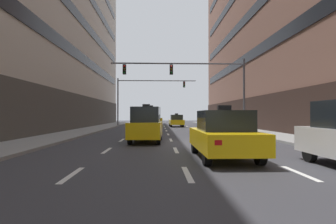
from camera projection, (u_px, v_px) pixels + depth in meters
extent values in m
plane|color=#38383D|center=(172.00, 143.00, 15.46)|extent=(120.00, 120.00, 0.00)
cube|color=gray|center=(32.00, 142.00, 15.20)|extent=(3.11, 80.00, 0.14)
cube|color=gray|center=(308.00, 142.00, 15.72)|extent=(3.11, 80.00, 0.14)
cube|color=black|center=(4.00, 0.00, 15.22)|extent=(0.08, 76.00, 1.10)
cube|color=black|center=(334.00, 2.00, 15.85)|extent=(0.08, 76.00, 1.10)
cube|color=silver|center=(72.00, 175.00, 7.36)|extent=(0.16, 2.00, 0.01)
cube|color=silver|center=(107.00, 150.00, 12.36)|extent=(0.16, 2.00, 0.01)
cube|color=silver|center=(122.00, 140.00, 17.35)|extent=(0.16, 2.00, 0.01)
cube|color=silver|center=(130.00, 134.00, 22.35)|extent=(0.16, 2.00, 0.01)
cube|color=silver|center=(135.00, 131.00, 27.35)|extent=(0.16, 2.00, 0.01)
cube|color=silver|center=(139.00, 128.00, 32.35)|extent=(0.16, 2.00, 0.01)
cube|color=silver|center=(141.00, 126.00, 37.34)|extent=(0.16, 2.00, 0.01)
cube|color=silver|center=(143.00, 125.00, 42.34)|extent=(0.16, 2.00, 0.01)
cube|color=silver|center=(145.00, 124.00, 47.34)|extent=(0.16, 2.00, 0.01)
cube|color=silver|center=(187.00, 174.00, 7.46)|extent=(0.16, 2.00, 0.01)
cube|color=silver|center=(176.00, 150.00, 12.46)|extent=(0.16, 2.00, 0.01)
cube|color=silver|center=(171.00, 140.00, 17.46)|extent=(0.16, 2.00, 0.01)
cube|color=silver|center=(168.00, 134.00, 22.46)|extent=(0.16, 2.00, 0.01)
cube|color=silver|center=(166.00, 131.00, 27.45)|extent=(0.16, 2.00, 0.01)
cube|color=silver|center=(165.00, 128.00, 32.45)|extent=(0.16, 2.00, 0.01)
cube|color=silver|center=(164.00, 126.00, 37.45)|extent=(0.16, 2.00, 0.01)
cube|color=silver|center=(164.00, 125.00, 42.44)|extent=(0.16, 2.00, 0.01)
cube|color=silver|center=(163.00, 124.00, 47.44)|extent=(0.16, 2.00, 0.01)
cube|color=silver|center=(300.00, 173.00, 7.57)|extent=(0.16, 2.00, 0.01)
cube|color=silver|center=(244.00, 150.00, 12.57)|extent=(0.16, 2.00, 0.01)
cube|color=silver|center=(219.00, 140.00, 17.56)|extent=(0.16, 2.00, 0.01)
cube|color=silver|center=(206.00, 134.00, 22.56)|extent=(0.16, 2.00, 0.01)
cube|color=silver|center=(197.00, 131.00, 27.56)|extent=(0.16, 2.00, 0.01)
cube|color=silver|center=(191.00, 128.00, 32.55)|extent=(0.16, 2.00, 0.01)
cube|color=silver|center=(187.00, 126.00, 37.55)|extent=(0.16, 2.00, 0.01)
cube|color=silver|center=(184.00, 125.00, 42.55)|extent=(0.16, 2.00, 0.01)
cube|color=silver|center=(181.00, 124.00, 47.54)|extent=(0.16, 2.00, 0.01)
cylinder|color=black|center=(141.00, 127.00, 27.10)|extent=(0.27, 0.71, 0.70)
cylinder|color=black|center=(159.00, 127.00, 27.24)|extent=(0.27, 0.71, 0.70)
cylinder|color=black|center=(141.00, 129.00, 24.26)|extent=(0.27, 0.71, 0.70)
cylinder|color=black|center=(160.00, 129.00, 24.40)|extent=(0.27, 0.71, 0.70)
cube|color=yellow|center=(150.00, 123.00, 25.76)|extent=(2.16, 4.73, 0.95)
cube|color=black|center=(150.00, 113.00, 25.76)|extent=(1.82, 2.82, 0.95)
cube|color=white|center=(143.00, 121.00, 27.98)|extent=(0.21, 0.09, 0.15)
cube|color=red|center=(143.00, 122.00, 23.43)|extent=(0.21, 0.09, 0.15)
cube|color=white|center=(157.00, 121.00, 28.09)|extent=(0.21, 0.09, 0.15)
cube|color=red|center=(159.00, 122.00, 23.54)|extent=(0.21, 0.09, 0.15)
cube|color=black|center=(150.00, 106.00, 25.77)|extent=(0.47, 0.23, 0.19)
cylinder|color=black|center=(170.00, 124.00, 37.67)|extent=(0.22, 0.63, 0.63)
cylinder|color=black|center=(181.00, 124.00, 37.76)|extent=(0.22, 0.63, 0.63)
cylinder|color=black|center=(171.00, 125.00, 35.11)|extent=(0.22, 0.63, 0.63)
cylinder|color=black|center=(183.00, 125.00, 35.20)|extent=(0.22, 0.63, 0.63)
cube|color=yellow|center=(176.00, 122.00, 36.44)|extent=(1.84, 4.22, 0.61)
cube|color=black|center=(176.00, 117.00, 36.25)|extent=(1.56, 1.84, 0.65)
cube|color=white|center=(171.00, 121.00, 38.45)|extent=(0.19, 0.08, 0.13)
cube|color=red|center=(173.00, 122.00, 34.36)|extent=(0.19, 0.08, 0.13)
cube|color=white|center=(179.00, 121.00, 38.52)|extent=(0.19, 0.08, 0.13)
cube|color=red|center=(183.00, 122.00, 34.43)|extent=(0.19, 0.08, 0.13)
cube|color=black|center=(176.00, 114.00, 36.26)|extent=(0.42, 0.20, 0.17)
cylinder|color=black|center=(136.00, 135.00, 17.34)|extent=(0.23, 0.63, 0.63)
cylinder|color=black|center=(160.00, 135.00, 17.33)|extent=(0.23, 0.63, 0.63)
cylinder|color=black|center=(130.00, 139.00, 14.77)|extent=(0.23, 0.63, 0.63)
cylinder|color=black|center=(159.00, 139.00, 14.76)|extent=(0.23, 0.63, 0.63)
cube|color=yellow|center=(146.00, 129.00, 16.05)|extent=(1.91, 4.24, 0.85)
cube|color=black|center=(146.00, 115.00, 16.06)|extent=(1.61, 2.53, 0.85)
cube|color=white|center=(139.00, 125.00, 18.11)|extent=(0.19, 0.08, 0.13)
cube|color=red|center=(131.00, 129.00, 14.01)|extent=(0.19, 0.08, 0.13)
cube|color=white|center=(158.00, 125.00, 18.10)|extent=(0.19, 0.08, 0.13)
cube|color=red|center=(155.00, 129.00, 14.00)|extent=(0.19, 0.08, 0.13)
cube|color=black|center=(146.00, 106.00, 16.07)|extent=(0.42, 0.21, 0.17)
cylinder|color=black|center=(148.00, 123.00, 42.13)|extent=(0.24, 0.66, 0.65)
cylinder|color=black|center=(159.00, 123.00, 42.12)|extent=(0.24, 0.66, 0.65)
cylinder|color=black|center=(147.00, 124.00, 39.49)|extent=(0.24, 0.66, 0.65)
cylinder|color=black|center=(158.00, 124.00, 39.47)|extent=(0.24, 0.66, 0.65)
cube|color=#474C51|center=(153.00, 120.00, 40.81)|extent=(2.00, 4.39, 0.88)
cube|color=black|center=(153.00, 114.00, 40.81)|extent=(1.68, 2.62, 0.88)
cube|color=white|center=(150.00, 119.00, 42.93)|extent=(0.20, 0.09, 0.14)
cube|color=red|center=(147.00, 119.00, 38.70)|extent=(0.20, 0.09, 0.14)
cube|color=white|center=(158.00, 119.00, 42.92)|extent=(0.20, 0.09, 0.14)
cube|color=red|center=(156.00, 119.00, 38.68)|extent=(0.20, 0.09, 0.14)
cylinder|color=black|center=(195.00, 145.00, 11.55)|extent=(0.23, 0.69, 0.69)
cylinder|color=black|center=(235.00, 144.00, 11.61)|extent=(0.23, 0.69, 0.69)
cylinder|color=black|center=(207.00, 154.00, 8.71)|extent=(0.23, 0.69, 0.69)
cylinder|color=black|center=(260.00, 154.00, 8.77)|extent=(0.23, 0.69, 0.69)
cube|color=yellow|center=(223.00, 139.00, 10.16)|extent=(1.95, 4.63, 0.67)
cube|color=black|center=(224.00, 121.00, 9.96)|extent=(1.69, 2.00, 0.71)
cube|color=white|center=(196.00, 132.00, 12.41)|extent=(0.21, 0.08, 0.15)
cube|color=red|center=(218.00, 143.00, 7.87)|extent=(0.21, 0.08, 0.15)
cube|color=white|center=(226.00, 132.00, 12.46)|extent=(0.21, 0.08, 0.15)
cube|color=red|center=(265.00, 142.00, 7.92)|extent=(0.21, 0.08, 0.15)
cube|color=black|center=(224.00, 108.00, 9.96)|extent=(0.46, 0.21, 0.19)
cylinder|color=black|center=(310.00, 153.00, 9.36)|extent=(0.21, 0.63, 0.63)
cube|color=white|center=(302.00, 134.00, 10.14)|extent=(0.19, 0.08, 0.13)
cube|color=white|center=(335.00, 134.00, 10.19)|extent=(0.19, 0.08, 0.13)
cylinder|color=#4C4C51|center=(244.00, 95.00, 23.77)|extent=(0.18, 0.18, 6.21)
cylinder|color=#4C4C51|center=(178.00, 64.00, 23.60)|extent=(11.28, 0.12, 0.12)
cube|color=black|center=(171.00, 70.00, 23.58)|extent=(0.28, 0.24, 0.84)
sphere|color=red|center=(171.00, 66.00, 23.44)|extent=(0.17, 0.17, 0.17)
sphere|color=#523505|center=(171.00, 69.00, 23.44)|extent=(0.17, 0.17, 0.17)
sphere|color=#073E10|center=(171.00, 72.00, 23.43)|extent=(0.17, 0.17, 0.17)
cube|color=black|center=(124.00, 69.00, 23.44)|extent=(0.28, 0.24, 0.84)
sphere|color=red|center=(124.00, 66.00, 23.30)|extent=(0.17, 0.17, 0.17)
sphere|color=#523505|center=(124.00, 69.00, 23.30)|extent=(0.17, 0.17, 0.17)
sphere|color=#073E10|center=(124.00, 72.00, 23.30)|extent=(0.17, 0.17, 0.17)
cylinder|color=#4C4C51|center=(118.00, 102.00, 39.42)|extent=(0.18, 0.18, 6.59)
cylinder|color=#4C4C51|center=(157.00, 81.00, 39.64)|extent=(11.05, 0.12, 0.12)
cube|color=black|center=(184.00, 84.00, 39.77)|extent=(0.28, 0.24, 0.84)
sphere|color=#4B0704|center=(184.00, 83.00, 39.63)|extent=(0.17, 0.17, 0.17)
sphere|color=#523505|center=(184.00, 84.00, 39.63)|extent=(0.17, 0.17, 0.17)
sphere|color=green|center=(184.00, 86.00, 39.62)|extent=(0.17, 0.17, 0.17)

